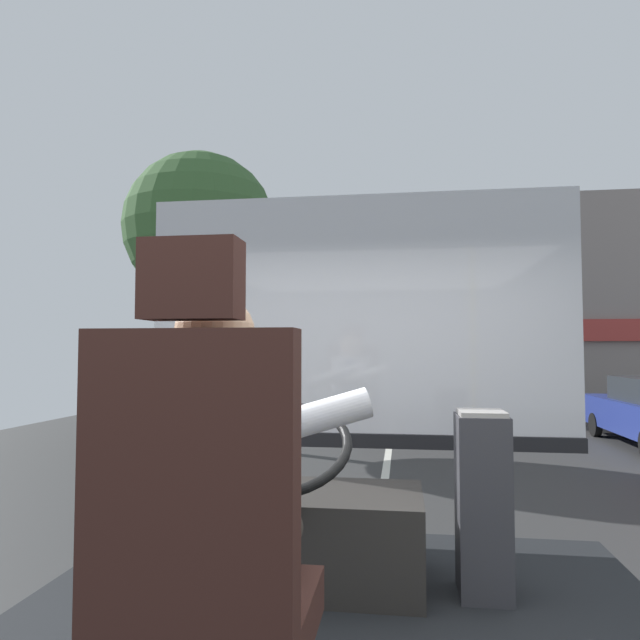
{
  "coord_description": "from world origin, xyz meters",
  "views": [
    {
      "loc": [
        0.26,
        -1.72,
        1.85
      ],
      "look_at": [
        -0.1,
        0.8,
        1.98
      ],
      "focal_mm": 32.16,
      "sensor_mm": 36.0,
      "label": 1
    }
  ],
  "objects": [
    {
      "name": "ground",
      "position": [
        0.0,
        8.8,
        -0.02
      ],
      "size": [
        18.0,
        44.0,
        0.06
      ],
      "color": "#333333"
    },
    {
      "name": "driver_seat",
      "position": [
        -0.21,
        -0.4,
        1.35
      ],
      "size": [
        0.48,
        0.48,
        1.28
      ],
      "color": "black",
      "rests_on": "bus_floor"
    },
    {
      "name": "bus_driver",
      "position": [
        -0.21,
        -0.3,
        1.52
      ],
      "size": [
        0.78,
        0.56,
        0.75
      ],
      "color": "#332D28",
      "rests_on": "driver_seat"
    },
    {
      "name": "steering_console",
      "position": [
        -0.21,
        0.83,
        1.04
      ],
      "size": [
        1.1,
        1.0,
        0.82
      ],
      "color": "#282623",
      "rests_on": "bus_floor"
    },
    {
      "name": "fare_box",
      "position": [
        0.59,
        0.82,
        1.2
      ],
      "size": [
        0.21,
        0.26,
        0.77
      ],
      "color": "#333338",
      "rests_on": "bus_floor"
    },
    {
      "name": "windshield_panel",
      "position": [
        0.0,
        1.62,
        1.87
      ],
      "size": [
        2.5,
        0.08,
        1.48
      ],
      "color": "silver"
    },
    {
      "name": "street_tree",
      "position": [
        -3.81,
        9.4,
        4.33
      ],
      "size": [
        3.08,
        3.08,
        5.89
      ],
      "color": "#4C3828",
      "rests_on": "ground"
    },
    {
      "name": "shop_building",
      "position": [
        5.78,
        17.65,
        3.15
      ],
      "size": [
        13.72,
        5.67,
        6.3
      ],
      "color": "gray",
      "rests_on": "ground"
    }
  ]
}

